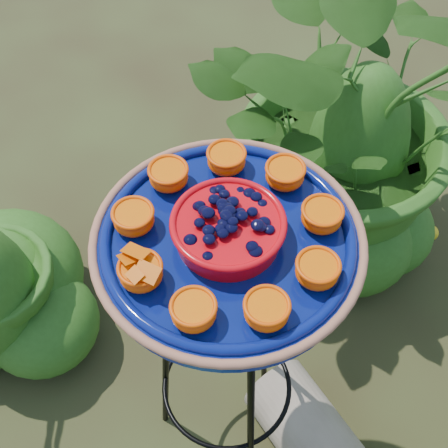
% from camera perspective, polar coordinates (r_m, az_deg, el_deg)
% --- Properties ---
extents(tripod_stand, '(0.39, 0.39, 0.82)m').
position_cam_1_polar(tripod_stand, '(1.28, 0.29, -10.85)').
color(tripod_stand, black).
rests_on(tripod_stand, ground).
extents(feeder_dish, '(0.55, 0.55, 0.10)m').
position_cam_1_polar(feeder_dish, '(0.97, 0.37, -1.38)').
color(feeder_dish, navy).
rests_on(feeder_dish, tripod_stand).
extents(shrub_back_left, '(1.13, 1.18, 1.02)m').
position_cam_1_polar(shrub_back_left, '(1.74, 12.88, 10.23)').
color(shrub_back_left, '#295416').
rests_on(shrub_back_left, ground).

